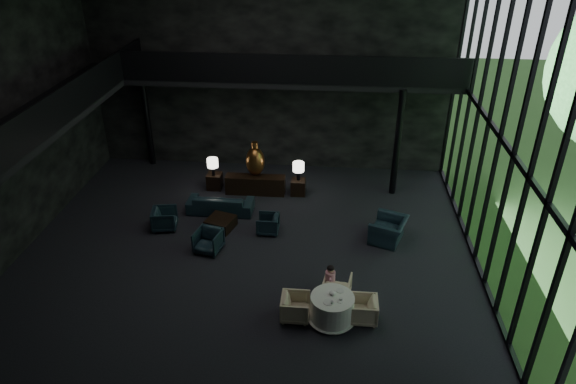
# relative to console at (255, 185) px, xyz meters

# --- Properties ---
(floor) EXTENTS (14.00, 12.00, 0.02)m
(floor) POSITION_rel_console_xyz_m (0.32, -3.50, -0.35)
(floor) COLOR black
(floor) RESTS_ON ground
(wall_back) EXTENTS (14.00, 0.04, 8.00)m
(wall_back) POSITION_rel_console_xyz_m (0.32, 2.50, 3.65)
(wall_back) COLOR black
(wall_back) RESTS_ON ground
(wall_front) EXTENTS (14.00, 0.04, 8.00)m
(wall_front) POSITION_rel_console_xyz_m (0.32, -9.50, 3.65)
(wall_front) COLOR black
(wall_front) RESTS_ON ground
(wall_left) EXTENTS (0.04, 12.00, 8.00)m
(wall_left) POSITION_rel_console_xyz_m (-6.68, -3.50, 3.65)
(wall_left) COLOR black
(wall_left) RESTS_ON ground
(curtain_wall) EXTENTS (0.20, 12.00, 8.00)m
(curtain_wall) POSITION_rel_console_xyz_m (7.27, -3.50, 3.65)
(curtain_wall) COLOR black
(curtain_wall) RESTS_ON ground
(mezzanine_left) EXTENTS (2.00, 12.00, 0.25)m
(mezzanine_left) POSITION_rel_console_xyz_m (-5.68, -3.50, 3.65)
(mezzanine_left) COLOR black
(mezzanine_left) RESTS_ON wall_left
(mezzanine_back) EXTENTS (12.00, 2.00, 0.25)m
(mezzanine_back) POSITION_rel_console_xyz_m (1.32, 1.50, 3.65)
(mezzanine_back) COLOR black
(mezzanine_back) RESTS_ON wall_back
(railing_left) EXTENTS (0.06, 12.00, 1.00)m
(railing_left) POSITION_rel_console_xyz_m (-4.68, -3.50, 4.25)
(railing_left) COLOR black
(railing_left) RESTS_ON mezzanine_left
(railing_back) EXTENTS (12.00, 0.06, 1.00)m
(railing_back) POSITION_rel_console_xyz_m (1.32, 0.50, 4.25)
(railing_back) COLOR black
(railing_back) RESTS_ON mezzanine_back
(column_nw) EXTENTS (0.24, 0.24, 4.00)m
(column_nw) POSITION_rel_console_xyz_m (-4.68, 2.20, 1.65)
(column_nw) COLOR black
(column_nw) RESTS_ON floor
(column_ne) EXTENTS (0.24, 0.24, 4.00)m
(column_ne) POSITION_rel_console_xyz_m (5.12, 0.50, 1.65)
(column_ne) COLOR black
(column_ne) RESTS_ON floor
(console) EXTENTS (2.21, 0.50, 0.70)m
(console) POSITION_rel_console_xyz_m (0.00, 0.00, 0.00)
(console) COLOR black
(console) RESTS_ON floor
(bronze_urn) EXTENTS (0.70, 0.70, 1.30)m
(bronze_urn) POSITION_rel_console_xyz_m (-0.00, 0.16, 0.91)
(bronze_urn) COLOR olive
(bronze_urn) RESTS_ON console
(side_table_left) EXTENTS (0.55, 0.55, 0.60)m
(side_table_left) POSITION_rel_console_xyz_m (-1.60, 0.25, -0.05)
(side_table_left) COLOR black
(side_table_left) RESTS_ON floor
(table_lamp_left) EXTENTS (0.41, 0.41, 0.69)m
(table_lamp_left) POSITION_rel_console_xyz_m (-1.60, 0.14, 0.74)
(table_lamp_left) COLOR black
(table_lamp_left) RESTS_ON side_table_left
(side_table_right) EXTENTS (0.53, 0.53, 0.59)m
(side_table_right) POSITION_rel_console_xyz_m (1.60, 0.08, -0.06)
(side_table_right) COLOR black
(side_table_right) RESTS_ON floor
(table_lamp_right) EXTENTS (0.42, 0.42, 0.71)m
(table_lamp_right) POSITION_rel_console_xyz_m (1.60, 0.09, 0.74)
(table_lamp_right) COLOR black
(table_lamp_right) RESTS_ON side_table_right
(sofa) EXTENTS (2.52, 0.77, 0.98)m
(sofa) POSITION_rel_console_xyz_m (-1.03, -1.45, 0.14)
(sofa) COLOR #10232E
(sofa) RESTS_ON floor
(lounge_armchair_west) EXTENTS (0.87, 0.91, 0.82)m
(lounge_armchair_west) POSITION_rel_console_xyz_m (-2.65, -2.68, 0.06)
(lounge_armchair_west) COLOR #0E232F
(lounge_armchair_west) RESTS_ON floor
(lounge_armchair_east) EXTENTS (0.59, 0.63, 0.64)m
(lounge_armchair_east) POSITION_rel_console_xyz_m (0.79, -2.62, -0.03)
(lounge_armchair_east) COLOR black
(lounge_armchair_east) RESTS_ON floor
(lounge_armchair_south) EXTENTS (0.93, 0.89, 0.81)m
(lounge_armchair_south) POSITION_rel_console_xyz_m (-0.91, -3.83, 0.05)
(lounge_armchair_south) COLOR black
(lounge_armchair_south) RESTS_ON floor
(window_armchair) EXTENTS (1.25, 1.53, 1.15)m
(window_armchair) POSITION_rel_console_xyz_m (4.69, -2.74, 0.22)
(window_armchair) COLOR #15283D
(window_armchair) RESTS_ON floor
(coffee_table) EXTENTS (1.04, 1.04, 0.37)m
(coffee_table) POSITION_rel_console_xyz_m (-0.81, -2.50, -0.17)
(coffee_table) COLOR black
(coffee_table) RESTS_ON floor
(dining_table) EXTENTS (1.27, 1.27, 0.75)m
(dining_table) POSITION_rel_console_xyz_m (2.95, -6.58, -0.02)
(dining_table) COLOR white
(dining_table) RESTS_ON floor
(dining_chair_north) EXTENTS (0.77, 0.74, 0.69)m
(dining_chair_north) POSITION_rel_console_xyz_m (3.08, -5.65, -0.01)
(dining_chair_north) COLOR beige
(dining_chair_north) RESTS_ON floor
(dining_chair_east) EXTENTS (0.62, 0.66, 0.68)m
(dining_chair_east) POSITION_rel_console_xyz_m (3.75, -6.51, -0.01)
(dining_chair_east) COLOR beige
(dining_chair_east) RESTS_ON floor
(dining_chair_west) EXTENTS (0.66, 0.70, 0.72)m
(dining_chair_west) POSITION_rel_console_xyz_m (2.01, -6.58, 0.01)
(dining_chair_west) COLOR beige
(dining_chair_west) RESTS_ON floor
(child) EXTENTS (0.27, 0.27, 0.59)m
(child) POSITION_rel_console_xyz_m (2.87, -5.67, 0.39)
(child) COLOR pink
(child) RESTS_ON dining_chair_north
(plate_a) EXTENTS (0.31, 0.31, 0.02)m
(plate_a) POSITION_rel_console_xyz_m (2.85, -6.80, 0.41)
(plate_a) COLOR white
(plate_a) RESTS_ON dining_table
(plate_b) EXTENTS (0.25, 0.25, 0.01)m
(plate_b) POSITION_rel_console_xyz_m (3.13, -6.32, 0.40)
(plate_b) COLOR white
(plate_b) RESTS_ON dining_table
(saucer) EXTENTS (0.19, 0.19, 0.01)m
(saucer) POSITION_rel_console_xyz_m (3.13, -6.74, 0.40)
(saucer) COLOR white
(saucer) RESTS_ON dining_table
(coffee_cup) EXTENTS (0.10, 0.10, 0.06)m
(coffee_cup) POSITION_rel_console_xyz_m (3.15, -6.68, 0.44)
(coffee_cup) COLOR white
(coffee_cup) RESTS_ON saucer
(cereal_bowl) EXTENTS (0.17, 0.17, 0.08)m
(cereal_bowl) POSITION_rel_console_xyz_m (2.94, -6.48, 0.44)
(cereal_bowl) COLOR white
(cereal_bowl) RESTS_ON dining_table
(cream_pot) EXTENTS (0.08, 0.08, 0.08)m
(cream_pot) POSITION_rel_console_xyz_m (2.93, -6.84, 0.44)
(cream_pot) COLOR #99999E
(cream_pot) RESTS_ON dining_table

